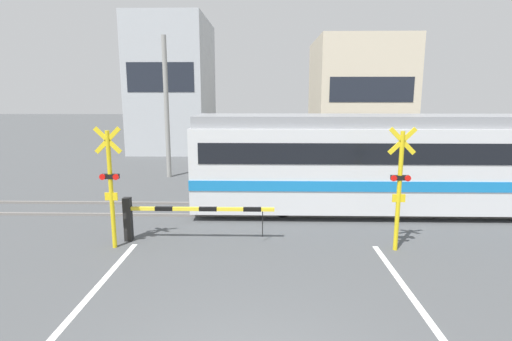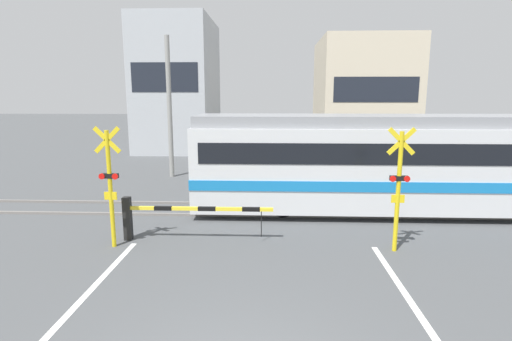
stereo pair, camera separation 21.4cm
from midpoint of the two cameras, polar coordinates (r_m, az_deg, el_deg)
rail_track_near at (r=13.00m, az=-0.43°, el=-6.44°), size 50.00×0.10×0.08m
rail_track_far at (r=14.38m, az=-0.26°, el=-4.76°), size 50.00×0.10×0.08m
commuter_train at (r=14.29m, az=22.65°, el=1.26°), size 15.31×2.67×3.24m
crossing_barrier_near at (r=11.01m, az=-13.35°, el=-6.10°), size 4.03×0.20×1.19m
crossing_barrier_far at (r=16.69m, az=8.17°, el=-0.23°), size 4.03×0.20×1.19m
crossing_signal_left at (r=10.69m, az=-20.61°, el=-1.60°), size 0.68×0.15×3.12m
crossing_signal_right at (r=10.42m, az=19.26°, el=-1.81°), size 0.68×0.15×3.12m
pedestrian at (r=20.06m, az=-0.88°, el=2.23°), size 0.38×0.22×1.62m
building_left_of_street at (r=29.71m, az=-11.83°, el=11.73°), size 5.00×7.46×9.07m
building_right_of_street at (r=29.66m, az=14.12°, el=10.31°), size 6.17×7.46×7.69m
utility_pole_streetside at (r=19.37m, az=-12.97°, el=8.68°), size 0.22×0.22×6.57m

